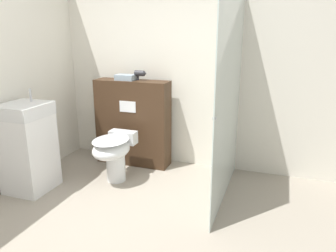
{
  "coord_description": "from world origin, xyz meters",
  "views": [
    {
      "loc": [
        1.29,
        -2.07,
        1.71
      ],
      "look_at": [
        0.15,
        1.14,
        0.73
      ],
      "focal_mm": 35.0,
      "sensor_mm": 36.0,
      "label": 1
    }
  ],
  "objects": [
    {
      "name": "ground_plane",
      "position": [
        0.0,
        0.0,
        0.0
      ],
      "size": [
        12.0,
        12.0,
        0.0
      ],
      "primitive_type": "plane",
      "color": "#9E9384"
    },
    {
      "name": "wall_back",
      "position": [
        0.0,
        1.93,
        1.25
      ],
      "size": [
        8.0,
        0.06,
        2.5
      ],
      "color": "silver",
      "rests_on": "ground_plane"
    },
    {
      "name": "partition_panel",
      "position": [
        -0.52,
        1.68,
        0.56
      ],
      "size": [
        0.97,
        0.28,
        1.12
      ],
      "color": "#3D2819",
      "rests_on": "ground_plane"
    },
    {
      "name": "shower_glass",
      "position": [
        0.79,
        1.16,
        1.08
      ],
      "size": [
        0.04,
        1.48,
        2.17
      ],
      "color": "silver",
      "rests_on": "ground_plane"
    },
    {
      "name": "toilet",
      "position": [
        -0.49,
        1.07,
        0.37
      ],
      "size": [
        0.4,
        0.63,
        0.55
      ],
      "color": "white",
      "rests_on": "ground_plane"
    },
    {
      "name": "sink_vanity",
      "position": [
        -1.28,
        0.59,
        0.49
      ],
      "size": [
        0.46,
        0.48,
        1.12
      ],
      "color": "white",
      "rests_on": "ground_plane"
    },
    {
      "name": "hair_drier",
      "position": [
        -0.42,
        1.71,
        1.2
      ],
      "size": [
        0.15,
        0.07,
        0.12
      ],
      "color": "#2D2D33",
      "rests_on": "partition_panel"
    },
    {
      "name": "folded_towel",
      "position": [
        -0.6,
        1.66,
        1.15
      ],
      "size": [
        0.24,
        0.16,
        0.07
      ],
      "color": "#8C9EAD",
      "rests_on": "partition_panel"
    }
  ]
}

